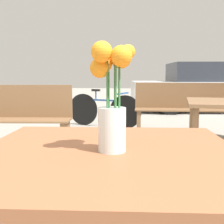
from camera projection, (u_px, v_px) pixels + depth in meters
table_front at (108, 181)px, 0.93m from camera, size 0.91×0.88×0.72m
flower_vase at (112, 100)px, 0.89m from camera, size 0.14×0.14×0.35m
bench_middle at (189, 108)px, 4.36m from camera, size 1.66×0.37×0.85m
bench_far at (1, 117)px, 3.40m from camera, size 1.74×0.51×0.85m
bicycle at (104, 110)px, 5.26m from camera, size 1.42×0.61×0.71m
parked_car at (216, 88)px, 7.70m from camera, size 4.74×2.16×1.30m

